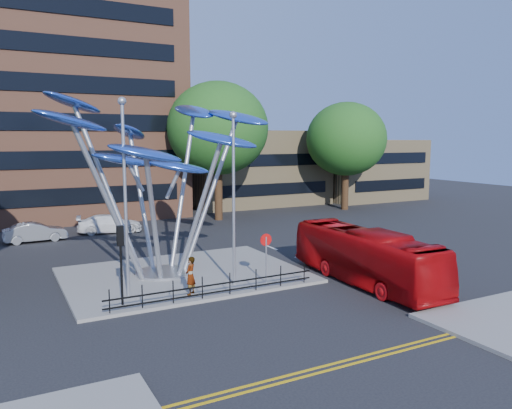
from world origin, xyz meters
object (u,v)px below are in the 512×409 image
leaf_sculpture (157,145)px  red_bus (365,256)px  no_entry_sign_island (266,250)px  street_lamp_left (125,181)px  parked_car_mid (35,232)px  street_lamp_right (234,183)px  tree_right (218,129)px  pedestrian (190,276)px  parked_car_right (110,224)px  tree_far (346,139)px  traffic_light_island (121,248)px

leaf_sculpture → red_bus: size_ratio=1.30×
no_entry_sign_island → red_bus: size_ratio=0.25×
street_lamp_left → parked_car_mid: 16.65m
street_lamp_right → tree_right: bearing=68.5°
leaf_sculpture → pedestrian: leaf_sculpture is taller
leaf_sculpture → street_lamp_left: bearing=-127.4°
leaf_sculpture → red_bus: (8.67, -6.06, -5.51)m
red_bus → parked_car_right: bearing=115.6°
tree_far → leaf_sculpture: (-24.07, -15.32, -0.23)m
tree_right → parked_car_mid: size_ratio=2.93×
red_bus → parked_car_mid: bearing=128.8°
traffic_light_island → pedestrian: traffic_light_island is taller
traffic_light_island → no_entry_sign_island: size_ratio=1.40×
tree_far → street_lamp_right: tree_far is taller
leaf_sculpture → traffic_light_island: bearing=-125.0°
traffic_light_island → pedestrian: bearing=0.0°
street_lamp_left → parked_car_mid: (-2.68, 15.75, -4.67)m
pedestrian → traffic_light_island: bearing=-44.2°
traffic_light_island → red_bus: bearing=-9.2°
no_entry_sign_island → parked_car_mid: bearing=118.8°
tree_right → pedestrian: bearing=-117.0°
pedestrian → street_lamp_right: bearing=147.5°
tree_right → no_entry_sign_island: size_ratio=4.94×
red_bus → traffic_light_island: bearing=173.1°
tree_right → tree_far: size_ratio=1.12×
pedestrian → leaf_sculpture: bearing=-132.2°
tree_far → pedestrian: size_ratio=6.17×
tree_far → red_bus: size_ratio=1.10×
street_lamp_right → pedestrian: size_ratio=4.74×
no_entry_sign_island → traffic_light_island: bearing=-179.9°
no_entry_sign_island → pedestrian: 4.00m
tree_far → pedestrian: (-23.92, -19.50, -6.08)m
tree_far → traffic_light_island: bearing=-144.2°
street_lamp_right → parked_car_mid: bearing=115.3°
street_lamp_left → red_bus: street_lamp_left is taller
street_lamp_left → parked_car_right: size_ratio=1.84×
no_entry_sign_island → parked_car_right: no_entry_sign_island is taller
no_entry_sign_island → parked_car_right: 18.23m
street_lamp_left → parked_car_right: (2.64, 16.80, -4.66)m
tree_right → street_lamp_left: (-12.50, -18.50, -2.68)m
street_lamp_right → parked_car_mid: 18.51m
parked_car_right → leaf_sculpture: bearing=-171.6°
red_bus → street_lamp_left: bearing=167.7°
leaf_sculpture → red_bus: bearing=-35.0°
leaf_sculpture → pedestrian: bearing=-88.0°
street_lamp_left → red_bus: 12.14m
traffic_light_island → parked_car_mid: bearing=97.4°
tree_right → pedestrian: size_ratio=6.91×
parked_car_right → street_lamp_left: bearing=-179.7°
parked_car_mid → tree_right: bearing=-82.6°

